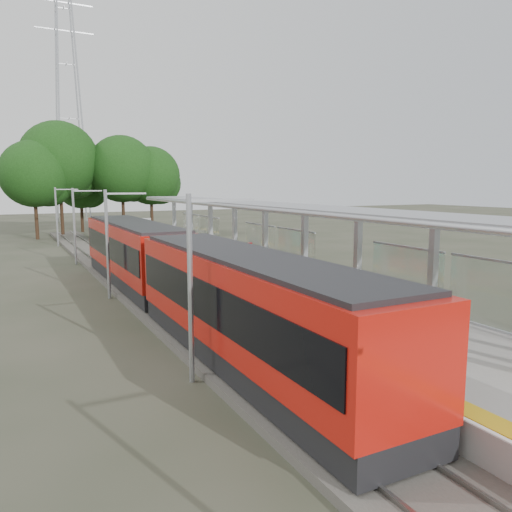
{
  "coord_description": "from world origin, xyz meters",
  "views": [
    {
      "loc": [
        -10.93,
        -6.05,
        5.64
      ],
      "look_at": [
        -0.3,
        14.64,
        2.3
      ],
      "focal_mm": 35.0,
      "sensor_mm": 36.0,
      "label": 1
    }
  ],
  "objects_px": {
    "info_pillar_far": "(250,259)",
    "bench_far": "(206,244)",
    "train": "(175,270)",
    "litter_bin": "(272,268)",
    "bench_mid": "(234,249)",
    "bench_near": "(352,280)"
  },
  "relations": [
    {
      "from": "train",
      "to": "bench_near",
      "type": "bearing_deg",
      "value": -22.01
    },
    {
      "from": "bench_mid",
      "to": "bench_far",
      "type": "xyz_separation_m",
      "value": [
        -0.45,
        3.64,
        -0.06
      ]
    },
    {
      "from": "bench_near",
      "to": "bench_far",
      "type": "distance_m",
      "value": 14.81
    },
    {
      "from": "bench_near",
      "to": "train",
      "type": "bearing_deg",
      "value": 142.24
    },
    {
      "from": "bench_mid",
      "to": "train",
      "type": "bearing_deg",
      "value": -132.29
    },
    {
      "from": "info_pillar_far",
      "to": "litter_bin",
      "type": "distance_m",
      "value": 1.56
    },
    {
      "from": "bench_near",
      "to": "info_pillar_far",
      "type": "relative_size",
      "value": 0.93
    },
    {
      "from": "info_pillar_far",
      "to": "bench_far",
      "type": "bearing_deg",
      "value": 71.13
    },
    {
      "from": "bench_mid",
      "to": "litter_bin",
      "type": "relative_size",
      "value": 2.17
    },
    {
      "from": "train",
      "to": "litter_bin",
      "type": "bearing_deg",
      "value": 19.46
    },
    {
      "from": "train",
      "to": "bench_far",
      "type": "xyz_separation_m",
      "value": [
        6.1,
        11.9,
        -0.5
      ]
    },
    {
      "from": "bench_mid",
      "to": "bench_far",
      "type": "bearing_deg",
      "value": 93.19
    },
    {
      "from": "train",
      "to": "bench_near",
      "type": "distance_m",
      "value": 7.69
    },
    {
      "from": "bench_mid",
      "to": "litter_bin",
      "type": "distance_m",
      "value": 6.23
    },
    {
      "from": "train",
      "to": "info_pillar_far",
      "type": "distance_m",
      "value": 6.34
    },
    {
      "from": "train",
      "to": "litter_bin",
      "type": "relative_size",
      "value": 34.43
    },
    {
      "from": "bench_far",
      "to": "info_pillar_far",
      "type": "relative_size",
      "value": 1.01
    },
    {
      "from": "train",
      "to": "bench_far",
      "type": "relative_size",
      "value": 17.34
    },
    {
      "from": "train",
      "to": "info_pillar_far",
      "type": "height_order",
      "value": "train"
    },
    {
      "from": "train",
      "to": "bench_mid",
      "type": "distance_m",
      "value": 10.55
    },
    {
      "from": "bench_far",
      "to": "litter_bin",
      "type": "bearing_deg",
      "value": -79.34
    },
    {
      "from": "train",
      "to": "litter_bin",
      "type": "height_order",
      "value": "train"
    }
  ]
}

